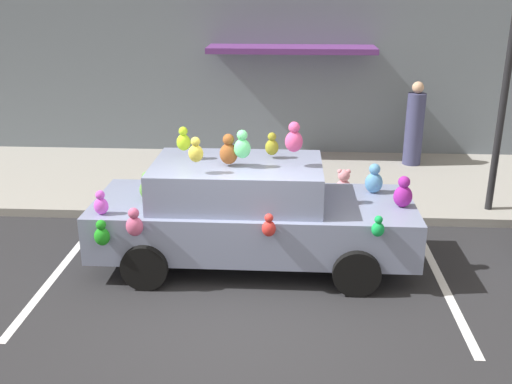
# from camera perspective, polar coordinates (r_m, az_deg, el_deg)

# --- Properties ---
(ground_plane) EXTENTS (60.00, 60.00, 0.00)m
(ground_plane) POSITION_cam_1_polar(r_m,az_deg,el_deg) (7.62, -2.32, -11.66)
(ground_plane) COLOR #262628
(sidewalk) EXTENTS (24.00, 4.00, 0.15)m
(sidewalk) POSITION_cam_1_polar(r_m,az_deg,el_deg) (12.13, -0.02, 1.08)
(sidewalk) COLOR gray
(sidewalk) RESTS_ON ground
(storefront_building) EXTENTS (24.00, 1.25, 6.40)m
(storefront_building) POSITION_cam_1_polar(r_m,az_deg,el_deg) (13.64, 0.57, 16.56)
(storefront_building) COLOR slate
(storefront_building) RESTS_ON ground
(parking_stripe_front) EXTENTS (0.12, 3.60, 0.01)m
(parking_stripe_front) POSITION_cam_1_polar(r_m,az_deg,el_deg) (8.72, 17.45, -8.27)
(parking_stripe_front) COLOR silver
(parking_stripe_front) RESTS_ON ground
(parking_stripe_rear) EXTENTS (0.12, 3.60, 0.01)m
(parking_stripe_rear) POSITION_cam_1_polar(r_m,az_deg,el_deg) (9.08, -18.48, -7.25)
(parking_stripe_rear) COLOR silver
(parking_stripe_rear) RESTS_ON ground
(plush_covered_car) EXTENTS (4.57, 1.98, 2.17)m
(plush_covered_car) POSITION_cam_1_polar(r_m,az_deg,el_deg) (8.54, -0.66, -1.96)
(plush_covered_car) COLOR #7D87A6
(plush_covered_car) RESTS_ON ground
(teddy_bear_on_sidewalk) EXTENTS (0.31, 0.26, 0.59)m
(teddy_bear_on_sidewalk) POSITION_cam_1_polar(r_m,az_deg,el_deg) (10.90, 8.40, 0.60)
(teddy_bear_on_sidewalk) COLOR pink
(teddy_bear_on_sidewalk) RESTS_ON sidewalk
(street_lamp_post) EXTENTS (0.28, 0.28, 3.76)m
(street_lamp_post) POSITION_cam_1_polar(r_m,az_deg,el_deg) (10.67, 22.99, 10.15)
(street_lamp_post) COLOR black
(street_lamp_post) RESTS_ON sidewalk
(pedestrian_near_shopfront) EXTENTS (0.39, 0.39, 1.80)m
(pedestrian_near_shopfront) POSITION_cam_1_polar(r_m,az_deg,el_deg) (13.23, 14.99, 6.09)
(pedestrian_near_shopfront) COLOR #3C3D61
(pedestrian_near_shopfront) RESTS_ON sidewalk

